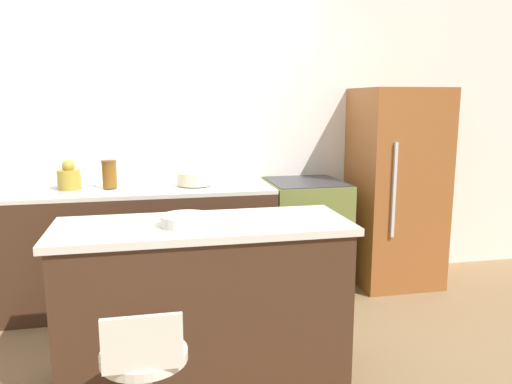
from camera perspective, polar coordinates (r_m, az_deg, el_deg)
The scene contains 10 objects.
ground_plane at distance 3.83m, azimuth -9.63°, elevation -13.92°, with size 14.00×14.00×0.00m, color #8E704C.
wall_back at distance 4.20m, azimuth -10.62°, elevation 6.60°, with size 8.00×0.06×2.60m.
back_counter at distance 4.00m, azimuth -15.07°, elevation -6.07°, with size 2.32×0.66×0.92m.
kitchen_island at distance 2.87m, azimuth -5.88°, elevation -12.35°, with size 1.60×0.62×0.91m.
oven_range at distance 4.18m, azimuth 5.60°, elevation -5.00°, with size 0.61×0.67×0.92m.
refrigerator at distance 4.42m, azimuth 15.66°, elevation 0.48°, with size 0.69×0.66×1.67m.
kettle at distance 3.93m, azimuth -20.59°, elevation 1.58°, with size 0.17×0.17×0.22m.
mixing_bowl at distance 3.90m, azimuth -7.03°, elevation 1.54°, with size 0.27×0.27×0.10m.
canister_jar at distance 3.89m, azimuth -16.40°, elevation 1.99°, with size 0.11×0.11×0.21m.
fruit_bowl at distance 2.66m, azimuth -8.03°, elevation -3.23°, with size 0.27×0.27×0.06m.
Camera 1 is at (-0.12, -3.49, 1.56)m, focal length 35.00 mm.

